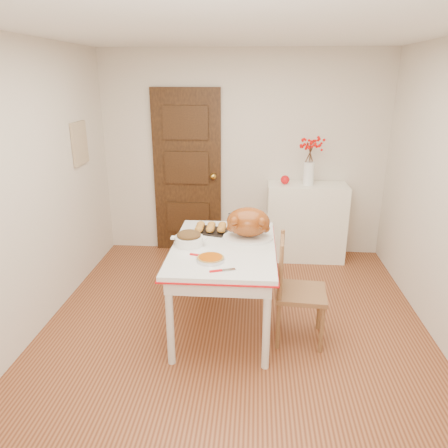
# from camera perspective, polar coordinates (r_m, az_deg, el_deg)

# --- Properties ---
(floor) EXTENTS (3.50, 4.00, 0.00)m
(floor) POSITION_cam_1_polar(r_m,az_deg,el_deg) (3.90, 1.33, -14.69)
(floor) COLOR #5D2813
(floor) RESTS_ON ground
(ceiling) EXTENTS (3.50, 4.00, 0.00)m
(ceiling) POSITION_cam_1_polar(r_m,az_deg,el_deg) (3.25, 1.70, 24.95)
(ceiling) COLOR white
(ceiling) RESTS_ON ground
(wall_back) EXTENTS (3.50, 0.00, 2.50)m
(wall_back) POSITION_cam_1_polar(r_m,az_deg,el_deg) (5.32, 2.60, 9.19)
(wall_back) COLOR beige
(wall_back) RESTS_ON ground
(wall_front) EXTENTS (3.50, 0.00, 2.50)m
(wall_front) POSITION_cam_1_polar(r_m,az_deg,el_deg) (1.55, -2.44, -17.52)
(wall_front) COLOR beige
(wall_front) RESTS_ON ground
(wall_left) EXTENTS (0.00, 4.00, 2.50)m
(wall_left) POSITION_cam_1_polar(r_m,az_deg,el_deg) (3.86, -25.44, 3.48)
(wall_left) COLOR beige
(wall_left) RESTS_ON ground
(door_back) EXTENTS (0.85, 0.06, 2.06)m
(door_back) POSITION_cam_1_polar(r_m,az_deg,el_deg) (5.40, -4.95, 6.91)
(door_back) COLOR black
(door_back) RESTS_ON ground
(photo_board) EXTENTS (0.03, 0.35, 0.45)m
(photo_board) POSITION_cam_1_polar(r_m,az_deg,el_deg) (4.86, -18.86, 10.24)
(photo_board) COLOR tan
(photo_board) RESTS_ON ground
(sideboard) EXTENTS (0.95, 0.42, 0.95)m
(sideboard) POSITION_cam_1_polar(r_m,az_deg,el_deg) (5.33, 10.93, 0.28)
(sideboard) COLOR white
(sideboard) RESTS_ON floor
(kitchen_table) EXTENTS (0.91, 1.32, 0.79)m
(kitchen_table) POSITION_cam_1_polar(r_m,az_deg,el_deg) (3.84, -0.06, -8.40)
(kitchen_table) COLOR white
(kitchen_table) RESTS_ON floor
(chair_oak) EXTENTS (0.45, 0.45, 0.94)m
(chair_oak) POSITION_cam_1_polar(r_m,az_deg,el_deg) (3.68, 10.35, -8.78)
(chair_oak) COLOR brown
(chair_oak) RESTS_ON floor
(berry_vase) EXTENTS (0.29, 0.29, 0.57)m
(berry_vase) POSITION_cam_1_polar(r_m,az_deg,el_deg) (5.14, 11.44, 8.30)
(berry_vase) COLOR white
(berry_vase) RESTS_ON sideboard
(apple) EXTENTS (0.11, 0.11, 0.11)m
(apple) POSITION_cam_1_polar(r_m,az_deg,el_deg) (5.16, 8.21, 5.91)
(apple) COLOR red
(apple) RESTS_ON sideboard
(turkey_platter) EXTENTS (0.50, 0.42, 0.29)m
(turkey_platter) POSITION_cam_1_polar(r_m,az_deg,el_deg) (3.78, 3.29, 0.04)
(turkey_platter) COLOR #A14B1B
(turkey_platter) RESTS_ON kitchen_table
(pumpkin_pie) EXTENTS (0.28, 0.28, 0.05)m
(pumpkin_pie) POSITION_cam_1_polar(r_m,az_deg,el_deg) (3.37, -1.83, -4.61)
(pumpkin_pie) COLOR #AC4804
(pumpkin_pie) RESTS_ON kitchen_table
(stuffing_dish) EXTENTS (0.37, 0.33, 0.12)m
(stuffing_dish) POSITION_cam_1_polar(r_m,az_deg,el_deg) (3.68, -4.75, -1.94)
(stuffing_dish) COLOR #4D3613
(stuffing_dish) RESTS_ON kitchen_table
(rolls_tray) EXTENTS (0.35, 0.30, 0.08)m
(rolls_tray) POSITION_cam_1_polar(r_m,az_deg,el_deg) (3.98, -1.78, -0.53)
(rolls_tray) COLOR orange
(rolls_tray) RESTS_ON kitchen_table
(pie_server) EXTENTS (0.21, 0.12, 0.01)m
(pie_server) POSITION_cam_1_polar(r_m,az_deg,el_deg) (3.20, -0.20, -6.23)
(pie_server) COLOR silver
(pie_server) RESTS_ON kitchen_table
(carving_knife) EXTENTS (0.25, 0.12, 0.01)m
(carving_knife) POSITION_cam_1_polar(r_m,az_deg,el_deg) (3.45, -2.72, -4.31)
(carving_knife) COLOR silver
(carving_knife) RESTS_ON kitchen_table
(drinking_glass) EXTENTS (0.07, 0.07, 0.12)m
(drinking_glass) POSITION_cam_1_polar(r_m,az_deg,el_deg) (4.15, 1.04, 0.60)
(drinking_glass) COLOR white
(drinking_glass) RESTS_ON kitchen_table
(shaker_pair) EXTENTS (0.10, 0.05, 0.10)m
(shaker_pair) POSITION_cam_1_polar(r_m,az_deg,el_deg) (4.11, 5.12, 0.20)
(shaker_pair) COLOR white
(shaker_pair) RESTS_ON kitchen_table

